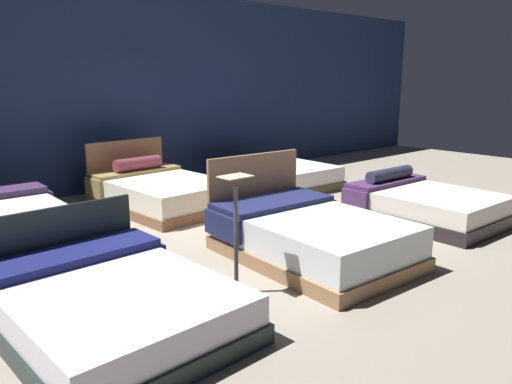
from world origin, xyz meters
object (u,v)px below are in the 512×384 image
bed_4 (160,191)px  price_sign (236,249)px  bed_2 (425,205)px  bed_0 (108,302)px  bed_1 (309,235)px  bed_5 (273,175)px

bed_4 → price_sign: bearing=-112.2°
bed_2 → bed_4: 3.92m
bed_0 → bed_2: bed_0 is taller
bed_4 → price_sign: (-1.13, -3.24, 0.19)m
bed_2 → bed_4: size_ratio=0.88×
bed_2 → price_sign: 3.52m
bed_0 → bed_1: size_ratio=0.96×
bed_5 → price_sign: 4.75m
bed_2 → bed_5: size_ratio=0.92×
bed_2 → price_sign: (-3.52, -0.13, 0.21)m
bed_1 → price_sign: price_sign is taller
bed_1 → price_sign: size_ratio=1.97×
bed_1 → bed_5: (2.30, 3.02, -0.05)m
bed_1 → bed_5: bed_1 is taller
bed_4 → bed_5: (2.37, -0.03, -0.03)m
bed_1 → bed_4: bed_1 is taller
price_sign → bed_0: bearing=171.3°
price_sign → bed_5: bearing=42.5°
price_sign → bed_1: bearing=9.2°
bed_2 → bed_1: bearing=-179.8°
bed_0 → bed_4: (2.31, 3.06, 0.03)m
bed_4 → bed_5: size_ratio=1.04×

